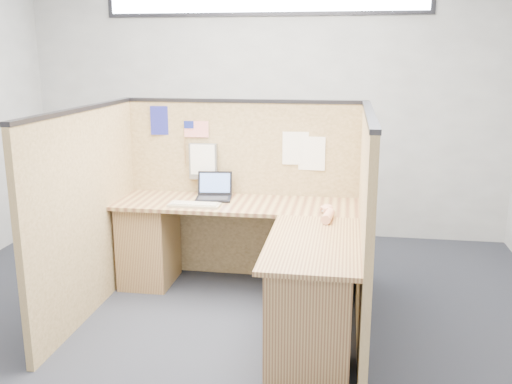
% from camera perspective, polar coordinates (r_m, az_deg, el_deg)
% --- Properties ---
extents(floor, '(5.00, 5.00, 0.00)m').
position_cam_1_polar(floor, '(4.22, -3.73, -13.05)').
color(floor, '#1E202B').
rests_on(floor, ground).
extents(wall_back, '(5.00, 0.00, 5.00)m').
position_cam_1_polar(wall_back, '(6.00, 0.89, 8.95)').
color(wall_back, '#96989B').
rests_on(wall_back, floor).
extents(wall_front, '(5.00, 0.00, 5.00)m').
position_cam_1_polar(wall_front, '(1.73, -21.25, -3.91)').
color(wall_front, '#96989B').
rests_on(wall_front, floor).
extents(cubicle_partitions, '(2.06, 1.83, 1.53)m').
position_cam_1_polar(cubicle_partitions, '(4.33, -2.63, -1.41)').
color(cubicle_partitions, brown).
rests_on(cubicle_partitions, floor).
extents(l_desk, '(1.95, 1.75, 0.73)m').
position_cam_1_polar(l_desk, '(4.28, -0.54, -6.85)').
color(l_desk, brown).
rests_on(l_desk, floor).
extents(laptop, '(0.31, 0.31, 0.21)m').
position_cam_1_polar(laptop, '(4.72, -4.13, -0.01)').
color(laptop, black).
rests_on(laptop, l_desk).
extents(keyboard, '(0.41, 0.14, 0.03)m').
position_cam_1_polar(keyboard, '(4.49, -6.20, -1.28)').
color(keyboard, gray).
rests_on(keyboard, l_desk).
extents(mouse, '(0.11, 0.07, 0.04)m').
position_cam_1_polar(mouse, '(4.30, 7.13, -1.86)').
color(mouse, '#B3B3B8').
rests_on(mouse, l_desk).
extents(hand_forearm, '(0.10, 0.36, 0.08)m').
position_cam_1_polar(hand_forearm, '(4.17, 7.19, -2.15)').
color(hand_forearm, tan).
rests_on(hand_forearm, l_desk).
extents(blue_poster, '(0.18, 0.03, 0.24)m').
position_cam_1_polar(blue_poster, '(4.92, -9.46, 7.07)').
color(blue_poster, navy).
rests_on(blue_poster, cubicle_partitions).
extents(american_flag, '(0.21, 0.01, 0.37)m').
position_cam_1_polar(american_flag, '(4.84, -6.28, 6.12)').
color(american_flag, olive).
rests_on(american_flag, cubicle_partitions).
extents(file_holder, '(0.24, 0.05, 0.30)m').
position_cam_1_polar(file_holder, '(4.84, -5.29, 3.08)').
color(file_holder, slate).
rests_on(file_holder, cubicle_partitions).
extents(paper_left, '(0.21, 0.02, 0.27)m').
position_cam_1_polar(paper_left, '(4.72, 3.96, 4.39)').
color(paper_left, white).
rests_on(paper_left, cubicle_partitions).
extents(paper_right, '(0.22, 0.02, 0.28)m').
position_cam_1_polar(paper_right, '(4.71, 5.60, 3.85)').
color(paper_right, white).
rests_on(paper_right, cubicle_partitions).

